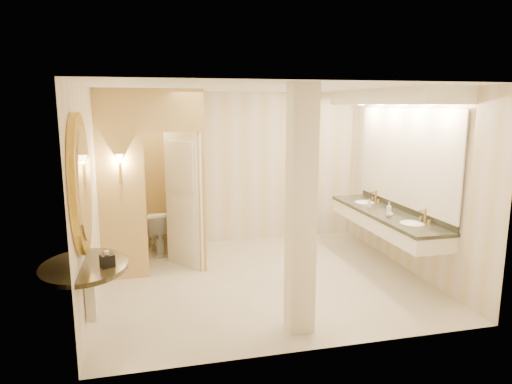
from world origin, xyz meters
TOP-DOWN VIEW (x-y plane):
  - floor at (0.00, 0.00)m, footprint 4.50×4.50m
  - ceiling at (0.00, 0.00)m, footprint 4.50×4.50m
  - wall_back at (0.00, 2.00)m, footprint 4.50×0.02m
  - wall_front at (0.00, -2.00)m, footprint 4.50×0.02m
  - wall_left at (-2.25, 0.00)m, footprint 0.02×4.00m
  - wall_right at (2.25, 0.00)m, footprint 0.02×4.00m
  - toilet_closet at (-1.13, 0.96)m, footprint 1.50×1.55m
  - wall_sconce at (-1.93, 0.43)m, footprint 0.14×0.14m
  - vanity at (1.98, 0.08)m, footprint 0.75×2.81m
  - console_shelf at (-2.21, -1.32)m, footprint 1.09×1.09m
  - pillar at (0.02, -1.53)m, footprint 0.28×0.28m
  - tissue_box at (-1.99, -1.45)m, footprint 0.16×0.16m
  - toilet at (-1.46, 1.60)m, footprint 0.51×0.77m
  - soap_bottle_a at (1.85, 0.44)m, footprint 0.08×0.08m
  - soap_bottle_b at (1.84, -0.24)m, footprint 0.11×0.11m
  - soap_bottle_c at (1.85, -0.17)m, footprint 0.10×0.10m

SIDE VIEW (x-z plane):
  - floor at x=0.00m, z-range 0.00..0.00m
  - toilet at x=-1.46m, z-range 0.00..0.73m
  - soap_bottle_b at x=1.84m, z-range 0.88..0.98m
  - tissue_box at x=-1.99m, z-range 0.88..1.00m
  - soap_bottle_a at x=1.85m, z-range 0.88..1.00m
  - soap_bottle_c at x=1.85m, z-range 0.88..1.08m
  - console_shelf at x=-2.21m, z-range 0.35..2.35m
  - wall_back at x=0.00m, z-range 0.00..2.70m
  - wall_front at x=0.00m, z-range 0.00..2.70m
  - wall_left at x=-2.25m, z-range 0.00..2.70m
  - wall_right at x=2.25m, z-range 0.00..2.70m
  - pillar at x=0.02m, z-range 0.00..2.70m
  - toilet_closet at x=-1.13m, z-range 0.04..2.74m
  - vanity at x=1.98m, z-range 0.58..2.67m
  - wall_sconce at x=-1.93m, z-range 1.52..1.94m
  - ceiling at x=0.00m, z-range 2.70..2.70m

